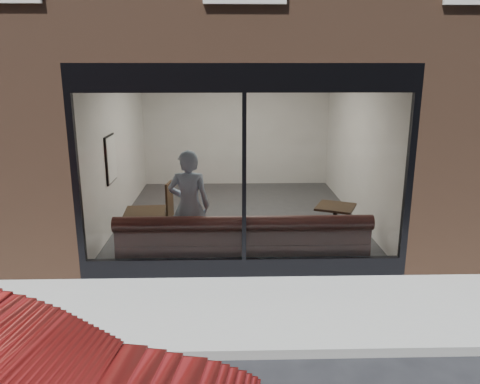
{
  "coord_description": "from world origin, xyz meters",
  "views": [
    {
      "loc": [
        -0.24,
        -4.62,
        3.14
      ],
      "look_at": [
        -0.05,
        2.4,
        1.27
      ],
      "focal_mm": 35.0,
      "sensor_mm": 36.0,
      "label": 1
    }
  ],
  "objects_px": {
    "cafe_table_right": "(336,207)",
    "cafe_chair_left": "(161,216)",
    "person": "(189,206)",
    "cafe_table_left": "(145,212)",
    "banquette": "(243,253)"
  },
  "relations": [
    {
      "from": "cafe_table_right",
      "to": "cafe_chair_left",
      "type": "bearing_deg",
      "value": 161.52
    },
    {
      "from": "person",
      "to": "cafe_table_left",
      "type": "height_order",
      "value": "person"
    },
    {
      "from": "banquette",
      "to": "cafe_table_right",
      "type": "height_order",
      "value": "cafe_table_right"
    },
    {
      "from": "banquette",
      "to": "cafe_chair_left",
      "type": "relative_size",
      "value": 9.34
    },
    {
      "from": "person",
      "to": "cafe_chair_left",
      "type": "xyz_separation_m",
      "value": [
        -0.71,
        1.61,
        -0.69
      ]
    },
    {
      "from": "person",
      "to": "cafe_table_right",
      "type": "relative_size",
      "value": 2.93
    },
    {
      "from": "cafe_table_left",
      "to": "cafe_chair_left",
      "type": "xyz_separation_m",
      "value": [
        0.07,
        1.31,
        -0.5
      ]
    },
    {
      "from": "cafe_table_left",
      "to": "cafe_chair_left",
      "type": "height_order",
      "value": "cafe_table_left"
    },
    {
      "from": "cafe_chair_left",
      "to": "cafe_table_right",
      "type": "bearing_deg",
      "value": 170.37
    },
    {
      "from": "banquette",
      "to": "person",
      "type": "distance_m",
      "value": 1.18
    },
    {
      "from": "banquette",
      "to": "cafe_table_right",
      "type": "xyz_separation_m",
      "value": [
        1.68,
        0.84,
        0.52
      ]
    },
    {
      "from": "cafe_table_left",
      "to": "cafe_table_right",
      "type": "height_order",
      "value": "cafe_table_left"
    },
    {
      "from": "cafe_chair_left",
      "to": "cafe_table_left",
      "type": "bearing_deg",
      "value": 95.6
    },
    {
      "from": "cafe_table_right",
      "to": "banquette",
      "type": "bearing_deg",
      "value": -153.34
    },
    {
      "from": "banquette",
      "to": "person",
      "type": "xyz_separation_m",
      "value": [
        -0.88,
        0.32,
        0.71
      ]
    }
  ]
}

